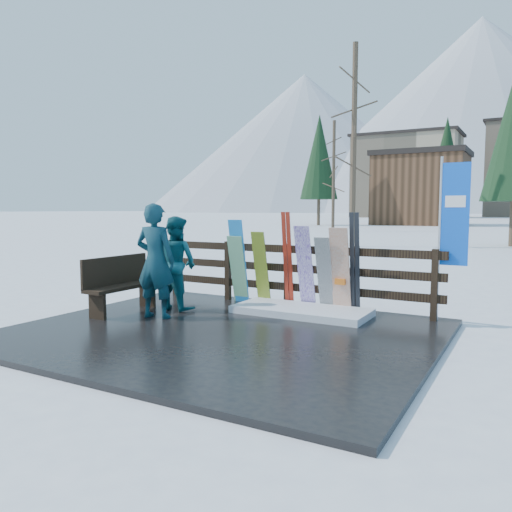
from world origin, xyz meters
The scene contains 17 objects.
ground centered at (0.00, 0.00, 0.00)m, with size 700.00×700.00×0.00m, color white.
deck centered at (0.00, 0.00, 0.04)m, with size 6.00×5.00×0.08m, color black.
fence centered at (0.00, 2.20, 0.74)m, with size 5.60×0.10×1.15m.
snow_patch centered at (0.55, 1.60, 0.14)m, with size 2.29×1.00×0.12m, color white.
bench centered at (-2.27, 0.25, 0.60)m, with size 0.41×1.50×0.97m.
snowboard_0 centered at (-0.92, 1.98, 0.87)m, with size 0.29×0.03×1.61m, color #228AE3.
snowboard_1 centered at (-0.93, 1.98, 0.72)m, with size 0.31×0.03×1.31m, color white.
snowboard_2 centered at (-0.43, 1.98, 0.77)m, with size 0.26×0.03×1.40m, color #DDFF30.
snowboard_3 centered at (0.45, 1.98, 0.83)m, with size 0.28×0.03×1.54m, color white.
snowboard_4 centered at (0.82, 1.98, 0.73)m, with size 0.27×0.03×1.35m, color black.
snowboard_5 centered at (1.10, 1.98, 0.82)m, with size 0.32×0.03×1.50m, color silver.
ski_pair_a centered at (0.08, 2.05, 0.95)m, with size 0.16×0.23×1.73m.
ski_pair_b centered at (1.33, 2.05, 0.95)m, with size 0.17×0.20×1.73m.
rental_flag centered at (2.81, 2.25, 1.69)m, with size 0.45×0.04×2.60m.
person_front centered at (-1.43, 0.21, 1.02)m, with size 0.68×0.45×1.88m, color #175455.
person_back centered at (-1.57, 0.92, 0.91)m, with size 0.81×0.63×1.66m, color #155865.
mountains centered at (-10.50, 328.41, 50.20)m, with size 520.00×260.00×120.00m.
Camera 1 is at (3.96, -6.06, 1.86)m, focal length 35.00 mm.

